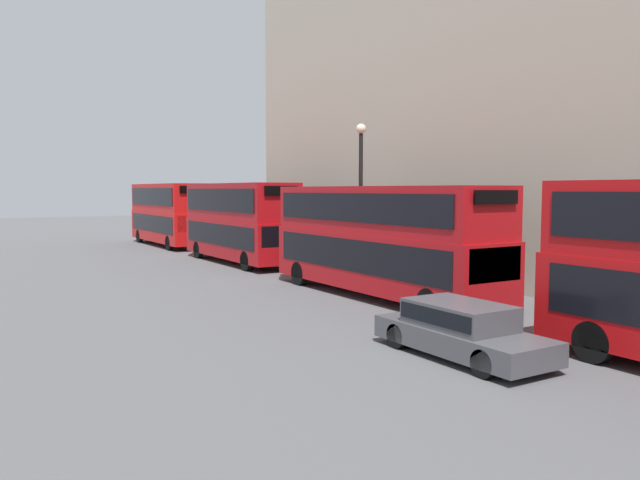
% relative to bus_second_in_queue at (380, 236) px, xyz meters
% --- Properties ---
extents(bus_second_in_queue, '(2.59, 11.46, 4.17)m').
position_rel_bus_second_in_queue_xyz_m(bus_second_in_queue, '(0.00, 0.00, 0.00)').
color(bus_second_in_queue, '#A80F14').
rests_on(bus_second_in_queue, ground).
extents(bus_third_in_queue, '(2.59, 10.00, 4.39)m').
position_rel_bus_second_in_queue_xyz_m(bus_third_in_queue, '(-0.00, 12.90, 0.10)').
color(bus_third_in_queue, '#A80F14').
rests_on(bus_third_in_queue, ground).
extents(bus_trailing, '(2.59, 10.49, 4.46)m').
position_rel_bus_second_in_queue_xyz_m(bus_trailing, '(0.00, 25.40, 0.14)').
color(bus_trailing, red).
rests_on(bus_trailing, ground).
extents(car_hatchback, '(1.81, 4.65, 1.32)m').
position_rel_bus_second_in_queue_xyz_m(car_hatchback, '(-3.40, -7.81, -1.60)').
color(car_hatchback, '#47474C').
rests_on(car_hatchback, ground).
extents(street_lamp, '(0.44, 0.44, 6.94)m').
position_rel_bus_second_in_queue_xyz_m(street_lamp, '(1.93, 4.02, 1.94)').
color(street_lamp, black).
rests_on(street_lamp, ground).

